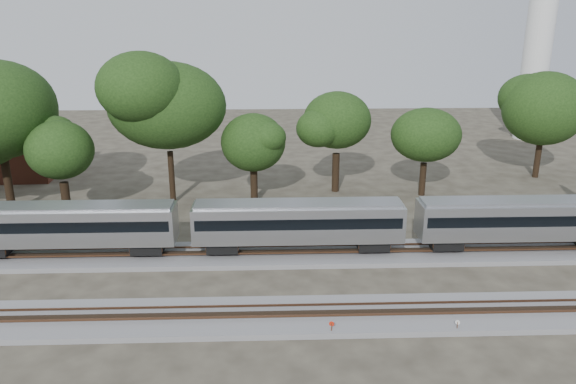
% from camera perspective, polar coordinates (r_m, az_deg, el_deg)
% --- Properties ---
extents(ground, '(160.00, 160.00, 0.00)m').
position_cam_1_polar(ground, '(41.73, -1.04, -10.00)').
color(ground, '#383328').
rests_on(ground, ground).
extents(track_far, '(160.00, 5.00, 0.73)m').
position_cam_1_polar(track_far, '(47.03, -1.18, -6.36)').
color(track_far, slate).
rests_on(track_far, ground).
extents(track_near, '(160.00, 5.00, 0.73)m').
position_cam_1_polar(track_near, '(38.14, -0.93, -12.54)').
color(track_near, slate).
rests_on(track_near, ground).
extents(train, '(126.37, 3.08, 4.54)m').
position_cam_1_polar(train, '(50.47, 22.74, -2.45)').
color(train, '#A9ACB1').
rests_on(train, ground).
extents(switch_stand_red, '(0.33, 0.10, 1.05)m').
position_cam_1_polar(switch_stand_red, '(36.26, 4.45, -13.49)').
color(switch_stand_red, '#512D19').
rests_on(switch_stand_red, ground).
extents(switch_stand_white, '(0.29, 0.15, 0.97)m').
position_cam_1_polar(switch_stand_white, '(37.97, 16.83, -12.82)').
color(switch_stand_white, '#512D19').
rests_on(switch_stand_white, ground).
extents(switch_lever, '(0.58, 0.47, 0.30)m').
position_cam_1_polar(switch_lever, '(37.30, 6.88, -13.55)').
color(switch_lever, '#512D19').
rests_on(switch_lever, ground).
extents(brick_building, '(11.68, 8.50, 5.45)m').
position_cam_1_polar(brick_building, '(77.03, -26.45, 3.43)').
color(brick_building, brown).
rests_on(brick_building, ground).
extents(tree_2, '(7.08, 7.08, 9.99)m').
position_cam_1_polar(tree_2, '(57.60, -22.18, 3.95)').
color(tree_2, black).
rests_on(tree_2, ground).
extents(tree_3, '(10.56, 10.56, 14.89)m').
position_cam_1_polar(tree_3, '(58.88, -12.19, 8.57)').
color(tree_3, black).
rests_on(tree_3, ground).
extents(tree_4, '(6.63, 6.63, 9.35)m').
position_cam_1_polar(tree_4, '(58.54, -3.55, 5.02)').
color(tree_4, black).
rests_on(tree_4, ground).
extents(tree_5, '(8.28, 8.28, 11.67)m').
position_cam_1_polar(tree_5, '(62.13, 5.00, 7.27)').
color(tree_5, black).
rests_on(tree_5, ground).
extents(tree_6, '(6.92, 6.92, 9.76)m').
position_cam_1_polar(tree_6, '(62.53, 13.84, 5.63)').
color(tree_6, black).
rests_on(tree_6, ground).
extents(tree_7, '(8.62, 8.62, 12.15)m').
position_cam_1_polar(tree_7, '(73.97, 24.62, 7.70)').
color(tree_7, black).
rests_on(tree_7, ground).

